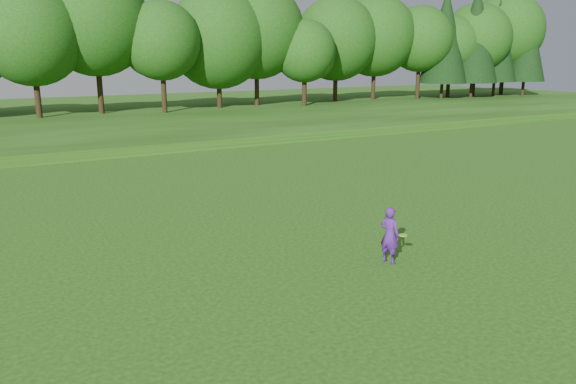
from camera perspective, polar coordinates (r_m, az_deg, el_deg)
ground at (r=16.20m, az=3.29°, el=-6.78°), size 140.00×140.00×0.00m
berm at (r=47.77m, az=-19.36°, el=6.57°), size 130.00×30.00×0.60m
walking_path at (r=34.24m, az=-15.06°, el=3.81°), size 130.00×1.60×0.04m
treeline at (r=51.46m, az=-20.92°, el=15.64°), size 104.00×7.00×15.00m
woman at (r=15.90m, az=10.29°, el=-4.32°), size 0.57×0.81×1.61m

